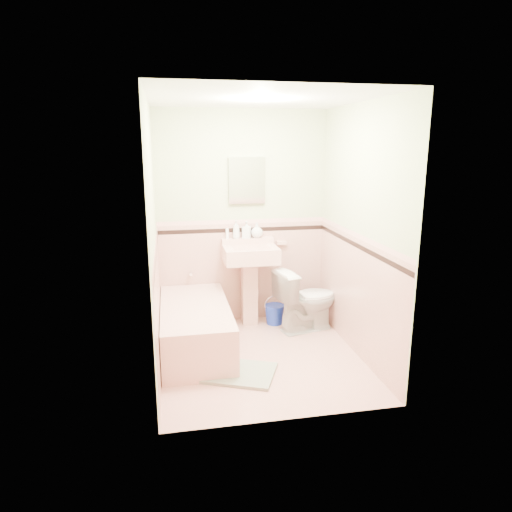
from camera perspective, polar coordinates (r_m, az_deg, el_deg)
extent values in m
plane|color=#E2A393|center=(4.75, 0.59, -12.52)|extent=(2.20, 2.20, 0.00)
plane|color=white|center=(4.28, 0.67, 19.07)|extent=(2.20, 2.20, 0.00)
plane|color=beige|center=(5.41, -1.71, 4.66)|extent=(2.50, 0.00, 2.50)
plane|color=beige|center=(3.30, 4.45, -1.22)|extent=(2.50, 0.00, 2.50)
plane|color=beige|center=(4.26, -12.66, 1.88)|extent=(0.00, 2.50, 2.50)
plane|color=beige|center=(4.65, 12.81, 2.83)|extent=(0.00, 2.50, 2.50)
plane|color=#E4A999|center=(5.54, -1.65, -2.01)|extent=(2.00, 0.00, 2.00)
plane|color=#E4A999|center=(3.54, 4.20, -11.40)|extent=(2.00, 0.00, 2.00)
plane|color=#E4A999|center=(4.44, -12.07, -6.35)|extent=(0.00, 2.20, 2.20)
plane|color=#E4A999|center=(4.80, 12.27, -4.80)|extent=(0.00, 2.20, 2.20)
plane|color=black|center=(5.42, -1.67, 3.28)|extent=(2.00, 0.00, 2.00)
plane|color=black|center=(3.36, 4.33, -3.29)|extent=(2.00, 0.00, 2.00)
plane|color=black|center=(4.29, -12.33, 0.19)|extent=(0.00, 2.20, 2.20)
plane|color=black|center=(4.67, 12.52, 1.26)|extent=(0.00, 2.20, 2.20)
plane|color=#E2A69D|center=(5.40, -1.68, 4.32)|extent=(2.00, 0.00, 2.00)
plane|color=#E2A69D|center=(3.33, 4.36, -1.64)|extent=(2.00, 0.00, 2.00)
plane|color=#E2A69D|center=(4.27, -12.40, 1.50)|extent=(0.00, 2.20, 2.20)
plane|color=#E2A69D|center=(4.65, 12.59, 2.46)|extent=(0.00, 2.20, 2.20)
cube|color=#DCA799|center=(4.89, -7.55, -8.98)|extent=(0.70, 1.50, 0.45)
cylinder|color=silver|center=(5.43, -8.16, -2.13)|extent=(0.04, 0.12, 0.04)
cylinder|color=silver|center=(5.38, -0.99, 1.36)|extent=(0.02, 0.02, 0.10)
cube|color=white|center=(5.34, -1.16, 9.41)|extent=(0.42, 0.04, 0.53)
cube|color=#DCA799|center=(5.52, 3.20, 1.66)|extent=(0.11, 0.07, 0.04)
imported|color=#B2B2B2|center=(5.36, -2.49, 3.34)|extent=(0.11, 0.11, 0.21)
imported|color=#B2B2B2|center=(5.38, -1.19, 3.32)|extent=(0.12, 0.12, 0.20)
imported|color=#B2B2B2|center=(5.40, 0.11, 3.24)|extent=(0.16, 0.16, 0.17)
cylinder|color=white|center=(5.35, -3.62, 2.81)|extent=(0.04, 0.04, 0.12)
imported|color=white|center=(5.32, 6.33, -5.39)|extent=(0.80, 0.57, 0.74)
cube|color=gray|center=(4.44, -2.80, -14.28)|extent=(0.89, 0.76, 0.03)
cube|color=#BF1E59|center=(4.51, -4.96, -13.24)|extent=(0.15, 0.09, 0.06)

